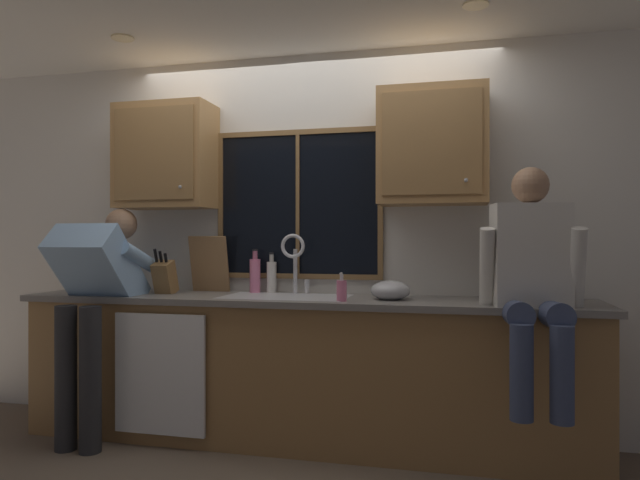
{
  "coord_description": "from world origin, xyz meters",
  "views": [
    {
      "loc": [
        0.98,
        -3.78,
        1.28
      ],
      "look_at": [
        0.13,
        -0.3,
        1.28
      ],
      "focal_mm": 32.12,
      "sensor_mm": 36.0,
      "label": 1
    }
  ],
  "objects": [
    {
      "name": "faucet",
      "position": [
        -0.09,
        -0.12,
        1.17
      ],
      "size": [
        0.18,
        0.09,
        0.4
      ],
      "color": "silver",
      "rests_on": "countertop"
    },
    {
      "name": "person_sitting_on_counter",
      "position": [
        1.36,
        -0.57,
        1.1
      ],
      "size": [
        0.54,
        0.62,
        1.26
      ],
      "color": "#384260",
      "rests_on": "countertop"
    },
    {
      "name": "bottle_tall_clear",
      "position": [
        -0.38,
        -0.09,
        1.04
      ],
      "size": [
        0.07,
        0.07,
        0.3
      ],
      "color": "pink",
      "rests_on": "countertop"
    },
    {
      "name": "window_frame_top",
      "position": [
        -0.09,
        -0.02,
        2.02
      ],
      "size": [
        1.17,
        0.02,
        0.04
      ],
      "primitive_type": "cube",
      "color": "brown"
    },
    {
      "name": "bottle_green_glass",
      "position": [
        -0.27,
        -0.06,
        1.03
      ],
      "size": [
        0.07,
        0.07,
        0.27
      ],
      "color": "silver",
      "rests_on": "countertop"
    },
    {
      "name": "sink",
      "position": [
        -0.09,
        -0.3,
        0.82
      ],
      "size": [
        0.8,
        0.46,
        0.21
      ],
      "color": "#B7B7BC",
      "rests_on": "lower_cabinet_run"
    },
    {
      "name": "upper_cabinet_right",
      "position": [
        0.82,
        -0.17,
        1.86
      ],
      "size": [
        0.66,
        0.36,
        0.72
      ],
      "color": "#A87A47"
    },
    {
      "name": "dishwasher_front",
      "position": [
        -0.81,
        -0.61,
        0.46
      ],
      "size": [
        0.6,
        0.02,
        0.74
      ],
      "primitive_type": "cube",
      "color": "white"
    },
    {
      "name": "ceiling_downlight_left",
      "position": [
        -1.07,
        -0.6,
        2.54
      ],
      "size": [
        0.14,
        0.14,
        0.01
      ],
      "primitive_type": "cylinder",
      "color": "#FFEAB2"
    },
    {
      "name": "mixing_bowl",
      "position": [
        0.57,
        -0.31,
        0.97
      ],
      "size": [
        0.24,
        0.24,
        0.12
      ],
      "primitive_type": "ellipsoid",
      "color": "#B7B7BC",
      "rests_on": "countertop"
    },
    {
      "name": "cutting_board",
      "position": [
        -0.71,
        -0.09,
        1.11
      ],
      "size": [
        0.27,
        0.1,
        0.39
      ],
      "primitive_type": "cube",
      "rotation": [
        0.21,
        0.0,
        0.0
      ],
      "color": "#997047",
      "rests_on": "countertop"
    },
    {
      "name": "window_frame_bottom",
      "position": [
        -0.09,
        -0.02,
        1.03
      ],
      "size": [
        1.17,
        0.02,
        0.04
      ],
      "primitive_type": "cube",
      "color": "brown"
    },
    {
      "name": "soap_dispenser",
      "position": [
        0.31,
        -0.48,
        0.99
      ],
      "size": [
        0.06,
        0.07,
        0.17
      ],
      "color": "pink",
      "rests_on": "countertop"
    },
    {
      "name": "upper_cabinet_left",
      "position": [
        -1.0,
        -0.17,
        1.86
      ],
      "size": [
        0.66,
        0.36,
        0.72
      ],
      "color": "#A87A47"
    },
    {
      "name": "window_frame_left",
      "position": [
        -0.66,
        -0.02,
        1.52
      ],
      "size": [
        0.03,
        0.02,
        0.95
      ],
      "primitive_type": "cube",
      "color": "brown"
    },
    {
      "name": "window_glass",
      "position": [
        -0.09,
        -0.01,
        1.52
      ],
      "size": [
        1.1,
        0.02,
        0.95
      ],
      "primitive_type": "cube",
      "color": "black"
    },
    {
      "name": "ceiling_downlight_right",
      "position": [
        1.07,
        -0.6,
        2.54
      ],
      "size": [
        0.14,
        0.14,
        0.01
      ],
      "primitive_type": "cylinder",
      "color": "#FFEAB2"
    },
    {
      "name": "person_standing",
      "position": [
        -1.27,
        -0.58,
        0.94
      ],
      "size": [
        0.53,
        0.72,
        1.49
      ],
      "color": "#262628",
      "rests_on": "floor"
    },
    {
      "name": "lower_cabinet_run",
      "position": [
        0.0,
        -0.29,
        0.44
      ],
      "size": [
        3.55,
        0.58,
        0.88
      ],
      "primitive_type": "cube",
      "color": "olive",
      "rests_on": "floor"
    },
    {
      "name": "back_wall",
      "position": [
        0.0,
        0.06,
        1.27
      ],
      "size": [
        5.95,
        0.12,
        2.55
      ],
      "primitive_type": "cube",
      "color": "silver",
      "rests_on": "floor"
    },
    {
      "name": "knife_block",
      "position": [
        -0.94,
        -0.3,
        1.03
      ],
      "size": [
        0.12,
        0.18,
        0.32
      ],
      "color": "olive",
      "rests_on": "countertop"
    },
    {
      "name": "window_frame_right",
      "position": [
        0.47,
        -0.02,
        1.52
      ],
      "size": [
        0.04,
        0.02,
        0.95
      ],
      "primitive_type": "cube",
      "color": "brown"
    },
    {
      "name": "window_mullion_center",
      "position": [
        -0.09,
        -0.02,
        1.52
      ],
      "size": [
        0.02,
        0.02,
        0.95
      ],
      "primitive_type": "cube",
      "color": "brown"
    },
    {
      "name": "countertop",
      "position": [
        0.0,
        -0.31,
        0.9
      ],
      "size": [
        3.61,
        0.62,
        0.04
      ],
      "primitive_type": "cube",
      "color": "slate",
      "rests_on": "lower_cabinet_run"
    }
  ]
}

